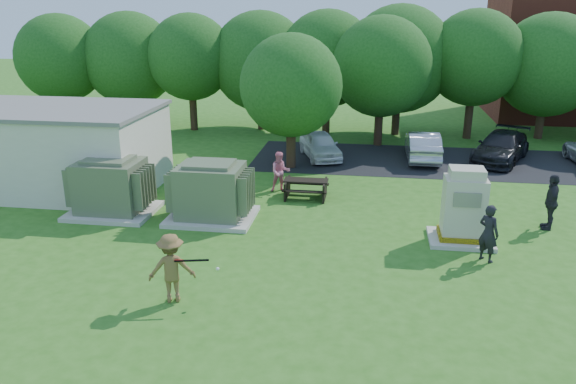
% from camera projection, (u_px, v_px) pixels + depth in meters
% --- Properties ---
extents(ground, '(120.00, 120.00, 0.00)m').
position_uv_depth(ground, '(266.00, 283.00, 15.27)').
color(ground, '#2D6619').
rests_on(ground, ground).
extents(service_building, '(10.00, 5.00, 3.20)m').
position_uv_depth(service_building, '(33.00, 149.00, 22.89)').
color(service_building, beige).
rests_on(service_building, ground).
extents(service_building_roof, '(10.20, 5.20, 0.15)m').
position_uv_depth(service_building_roof, '(27.00, 108.00, 22.36)').
color(service_building_roof, slate).
rests_on(service_building_roof, service_building).
extents(parking_strip, '(20.00, 6.00, 0.01)m').
position_uv_depth(parking_strip, '(462.00, 162.00, 26.93)').
color(parking_strip, '#232326').
rests_on(parking_strip, ground).
extents(transformer_left, '(3.00, 2.40, 2.07)m').
position_uv_depth(transformer_left, '(111.00, 188.00, 20.11)').
color(transformer_left, beige).
rests_on(transformer_left, ground).
extents(transformer_right, '(3.00, 2.40, 2.07)m').
position_uv_depth(transformer_right, '(211.00, 193.00, 19.58)').
color(transformer_right, beige).
rests_on(transformer_right, ground).
extents(generator_cabinet, '(2.00, 1.64, 2.44)m').
position_uv_depth(generator_cabinet, '(463.00, 210.00, 17.66)').
color(generator_cabinet, beige).
rests_on(generator_cabinet, ground).
extents(picnic_table, '(1.72, 1.29, 0.73)m').
position_uv_depth(picnic_table, '(306.00, 186.00, 21.90)').
color(picnic_table, black).
rests_on(picnic_table, ground).
extents(batter, '(1.33, 1.00, 1.82)m').
position_uv_depth(batter, '(171.00, 268.00, 14.11)').
color(batter, brown).
rests_on(batter, ground).
extents(person_by_generator, '(0.75, 0.75, 1.75)m').
position_uv_depth(person_by_generator, '(488.00, 233.00, 16.35)').
color(person_by_generator, black).
rests_on(person_by_generator, ground).
extents(person_at_picnic, '(0.94, 0.82, 1.64)m').
position_uv_depth(person_at_picnic, '(280.00, 172.00, 22.54)').
color(person_at_picnic, pink).
rests_on(person_at_picnic, ground).
extents(person_walking_right, '(0.64, 1.18, 1.91)m').
position_uv_depth(person_walking_right, '(551.00, 202.00, 18.71)').
color(person_walking_right, '#27272D').
rests_on(person_walking_right, ground).
extents(car_white, '(2.71, 4.06, 1.28)m').
position_uv_depth(car_white, '(320.00, 145.00, 27.60)').
color(car_white, white).
rests_on(car_white, ground).
extents(car_silver_a, '(1.52, 4.25, 1.40)m').
position_uv_depth(car_silver_a, '(423.00, 146.00, 27.24)').
color(car_silver_a, '#B0AFB4').
rests_on(car_silver_a, ground).
extents(car_dark, '(3.75, 5.16, 1.39)m').
position_uv_depth(car_dark, '(501.00, 147.00, 26.99)').
color(car_dark, black).
rests_on(car_dark, ground).
extents(batting_equipment, '(1.06, 0.39, 0.37)m').
position_uv_depth(batting_equipment, '(193.00, 262.00, 13.90)').
color(batting_equipment, black).
rests_on(batting_equipment, ground).
extents(tree_row, '(41.30, 13.30, 7.30)m').
position_uv_depth(tree_row, '(358.00, 63.00, 31.05)').
color(tree_row, '#47301E').
rests_on(tree_row, ground).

